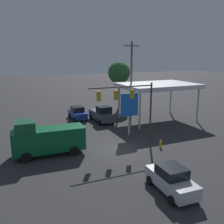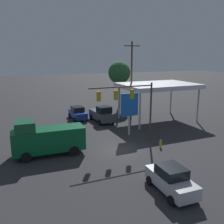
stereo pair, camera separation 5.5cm
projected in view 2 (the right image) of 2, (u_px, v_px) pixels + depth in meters
The scene contains 11 objects.
ground_plane at pixel (120, 150), 25.71m from camera, with size 200.00×200.00×0.00m, color #2D2D30.
traffic_signal_assembly at pixel (129, 100), 26.39m from camera, with size 7.33×0.43×6.62m.
utility_pole at pixel (131, 80), 36.52m from camera, with size 2.40×0.26×11.39m.
gas_station_canopy at pixel (158, 86), 36.28m from camera, with size 10.77×7.64×5.47m.
price_sign at pixel (129, 106), 29.72m from camera, with size 2.23×0.27×5.12m.
delivery_truck at pixel (47, 138), 24.02m from camera, with size 6.89×2.79×3.58m.
pickup_parked at pixel (102, 114), 36.16m from camera, with size 2.44×5.28×2.40m.
sedan_far at pixel (78, 113), 37.75m from camera, with size 2.09×4.42×1.93m.
sedan_waiting at pixel (171, 179), 17.65m from camera, with size 2.18×4.46×1.93m.
street_tree at pixel (119, 73), 44.43m from camera, with size 3.94×3.94×8.39m.
fire_hydrant at pixel (161, 144), 26.18m from camera, with size 0.24×0.24×0.88m.
Camera 2 is at (10.31, 21.87, 9.58)m, focal length 40.00 mm.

